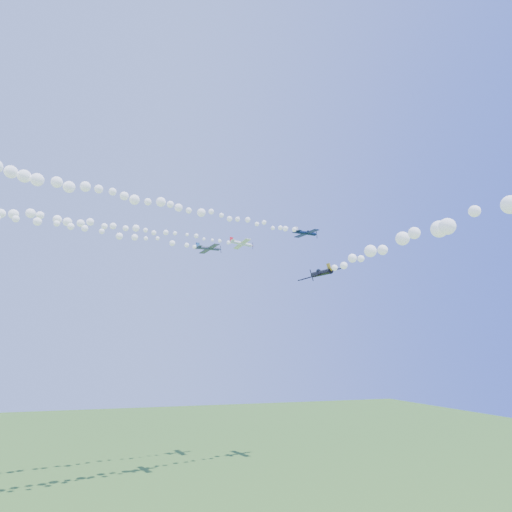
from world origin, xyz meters
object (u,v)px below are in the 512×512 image
object	(u,v)px
plane_white	(242,243)
plane_black	(321,273)
plane_navy	(306,233)
plane_grey	(209,248)

from	to	relation	value
plane_white	plane_black	bearing A→B (deg)	-103.41
plane_navy	plane_grey	xyz separation A→B (m)	(-25.48, -5.74, -7.24)
plane_grey	plane_navy	bearing A→B (deg)	-6.64
plane_navy	plane_grey	size ratio (longest dim) A/B	1.20
plane_black	plane_grey	bearing A→B (deg)	15.78
plane_white	plane_navy	size ratio (longest dim) A/B	0.90
plane_white	plane_black	xyz separation A→B (m)	(-1.58, -46.09, -15.98)
plane_grey	plane_black	bearing A→B (deg)	-93.94
plane_white	plane_grey	world-z (taller)	plane_white
plane_white	plane_grey	bearing A→B (deg)	-142.32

